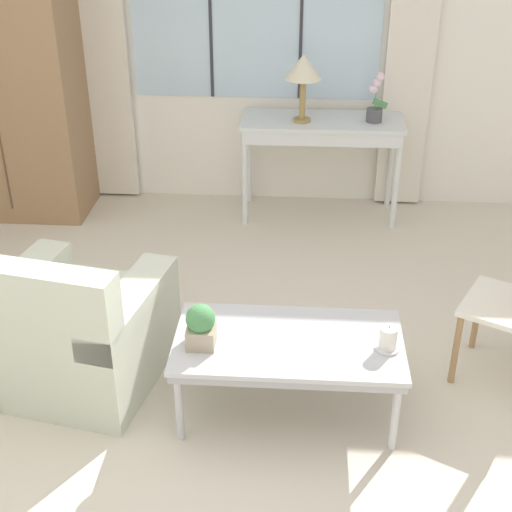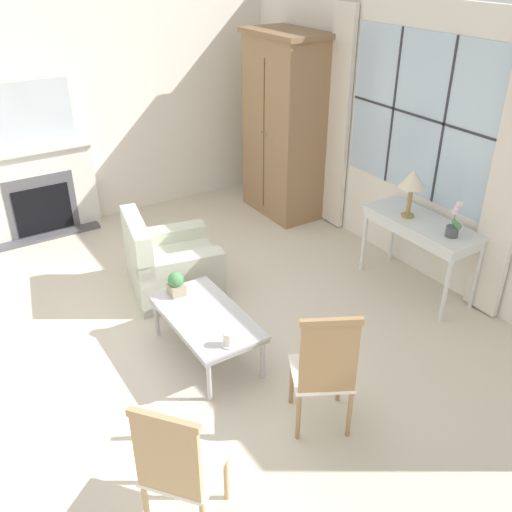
% 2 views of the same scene
% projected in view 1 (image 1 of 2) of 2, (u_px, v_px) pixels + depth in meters
% --- Properties ---
extents(ground_plane, '(14.00, 14.00, 0.00)m').
position_uv_depth(ground_plane, '(214.00, 444.00, 3.50)').
color(ground_plane, beige).
extents(wall_back_windowed, '(7.20, 0.14, 2.80)m').
position_uv_depth(wall_back_windowed, '(256.00, 27.00, 5.46)').
color(wall_back_windowed, white).
rests_on(wall_back_windowed, ground_plane).
extents(armoire, '(1.14, 0.68, 2.33)m').
position_uv_depth(armoire, '(5.00, 66.00, 5.35)').
color(armoire, '#93704C').
rests_on(armoire, ground_plane).
extents(console_table, '(1.24, 0.51, 0.80)m').
position_uv_depth(console_table, '(322.00, 130.00, 5.47)').
color(console_table, silver).
rests_on(console_table, ground_plane).
extents(table_lamp, '(0.27, 0.27, 0.51)m').
position_uv_depth(table_lamp, '(303.00, 69.00, 5.19)').
color(table_lamp, '#9E7F47').
rests_on(table_lamp, console_table).
extents(potted_orchid, '(0.15, 0.12, 0.37)m').
position_uv_depth(potted_orchid, '(375.00, 103.00, 5.31)').
color(potted_orchid, '#4C4C51').
rests_on(potted_orchid, console_table).
extents(armchair_upholstered, '(1.02, 1.02, 0.87)m').
position_uv_depth(armchair_upholstered, '(74.00, 333.00, 3.83)').
color(armchair_upholstered, beige).
rests_on(armchair_upholstered, ground_plane).
extents(coffee_table, '(1.13, 0.61, 0.44)m').
position_uv_depth(coffee_table, '(288.00, 347.00, 3.54)').
color(coffee_table, '#BCBCC1').
rests_on(coffee_table, ground_plane).
extents(potted_plant_small, '(0.14, 0.14, 0.23)m').
position_uv_depth(potted_plant_small, '(201.00, 326.00, 3.42)').
color(potted_plant_small, tan).
rests_on(potted_plant_small, coffee_table).
extents(pillar_candle, '(0.12, 0.12, 0.14)m').
position_uv_depth(pillar_candle, '(388.00, 340.00, 3.42)').
color(pillar_candle, silver).
rests_on(pillar_candle, coffee_table).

